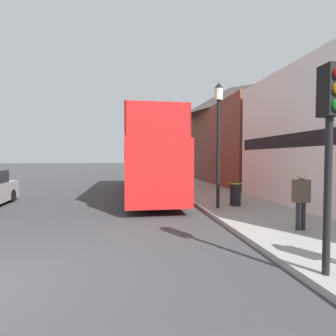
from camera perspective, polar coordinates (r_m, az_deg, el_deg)
ground_plane at (r=25.64m, az=-14.55°, el=-2.49°), size 144.00×144.00×0.00m
sidewalk at (r=23.03m, az=2.66°, el=-2.78°), size 3.47×108.00×0.14m
brick_terrace_rear at (r=25.03m, az=13.14°, el=7.17°), size 6.00×17.73×8.52m
tour_bus at (r=14.90m, az=-4.35°, el=1.24°), size 2.63×11.42×4.16m
parked_car_ahead_of_bus at (r=22.93m, az=-4.47°, el=-1.16°), size 1.92×4.26×1.57m
pedestrian_second at (r=8.06m, az=26.99°, el=-5.30°), size 0.42×0.23×1.60m
traffic_signal at (r=5.16m, az=31.89°, el=8.54°), size 0.28×0.42×3.53m
lamp_post_nearest at (r=10.51m, az=10.93°, el=9.72°), size 0.35×0.35×4.88m
lamp_post_second at (r=19.57m, az=1.37°, el=5.94°), size 0.35×0.35×4.66m
litter_bin at (r=11.22m, az=14.46°, el=-5.32°), size 0.48×0.48×0.97m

